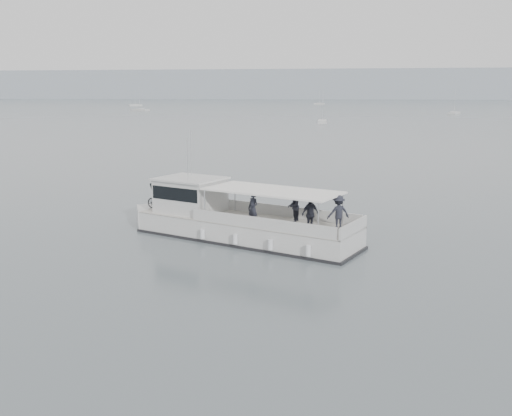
# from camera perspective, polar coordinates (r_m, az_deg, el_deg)

# --- Properties ---
(ground) EXTENTS (1400.00, 1400.00, 0.00)m
(ground) POSITION_cam_1_polar(r_m,az_deg,el_deg) (27.29, 8.95, -3.66)
(ground) COLOR #535E62
(ground) RESTS_ON ground
(headland) EXTENTS (1400.00, 90.00, 28.00)m
(headland) POSITION_cam_1_polar(r_m,az_deg,el_deg) (586.39, 8.81, 12.09)
(headland) COLOR #939EA8
(headland) RESTS_ON ground
(tour_boat) EXTENTS (12.39, 7.30, 5.36)m
(tour_boat) POSITION_cam_1_polar(r_m,az_deg,el_deg) (28.27, -2.93, -1.16)
(tour_boat) COLOR silver
(tour_boat) RESTS_ON ground
(moored_fleet) EXTENTS (437.32, 338.56, 9.96)m
(moored_fleet) POSITION_cam_1_polar(r_m,az_deg,el_deg) (220.44, 0.22, 9.80)
(moored_fleet) COLOR silver
(moored_fleet) RESTS_ON ground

